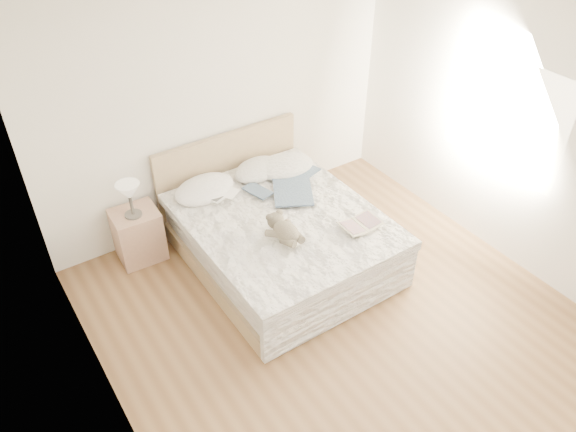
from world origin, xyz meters
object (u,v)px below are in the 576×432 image
object	(u,v)px
photo_book	(220,195)
nightstand	(138,235)
table_lamp	(129,193)
teddy_bear	(286,238)
childrens_book	(360,225)
bed	(278,235)

from	to	relation	value
photo_book	nightstand	bearing A→B (deg)	132.00
table_lamp	teddy_bear	distance (m)	1.58
nightstand	table_lamp	xyz separation A→B (m)	(-0.02, -0.04, 0.54)
nightstand	childrens_book	world-z (taller)	childrens_book
table_lamp	teddy_bear	world-z (taller)	table_lamp
nightstand	photo_book	xyz separation A→B (m)	(0.81, -0.30, 0.35)
bed	photo_book	distance (m)	0.71
childrens_book	photo_book	bearing A→B (deg)	128.06
bed	nightstand	xyz separation A→B (m)	(-1.17, 0.82, -0.03)
childrens_book	teddy_bear	bearing A→B (deg)	164.73
nightstand	photo_book	distance (m)	0.93
nightstand	photo_book	bearing A→B (deg)	-20.13
childrens_book	teddy_bear	xyz separation A→B (m)	(-0.70, 0.21, 0.02)
table_lamp	bed	bearing A→B (deg)	-33.35
photo_book	teddy_bear	bearing A→B (deg)	-107.70
nightstand	table_lamp	size ratio (longest dim) A/B	1.52
table_lamp	photo_book	world-z (taller)	table_lamp
childrens_book	bed	bearing A→B (deg)	129.83
table_lamp	photo_book	size ratio (longest dim) A/B	1.08
nightstand	childrens_book	xyz separation A→B (m)	(1.68, -1.46, 0.35)
bed	nightstand	world-z (taller)	bed
photo_book	childrens_book	bearing A→B (deg)	-80.97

